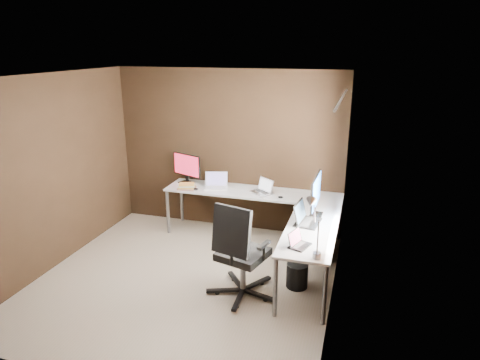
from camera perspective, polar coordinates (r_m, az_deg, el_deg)
name	(u,v)px	position (r m, az deg, el deg)	size (l,w,h in m)	color
room	(210,184)	(4.98, -4.00, -0.58)	(3.60, 3.60, 2.50)	tan
desk	(270,208)	(5.92, 3.97, -3.71)	(2.65, 2.25, 0.73)	white
drawer_pedestal	(312,235)	(6.08, 9.56, -7.19)	(0.42, 0.50, 0.60)	white
monitor_left	(187,167)	(6.76, -7.10, 1.74)	(0.52, 0.24, 0.47)	black
monitor_right	(316,193)	(5.49, 10.07, -1.77)	(0.16, 0.65, 0.53)	black
laptop_white	(216,184)	(6.57, -3.20, -0.57)	(0.39, 0.32, 0.23)	white
laptop_silver	(263,190)	(6.34, 3.07, -1.30)	(0.38, 0.37, 0.21)	silver
laptop_black_big	(305,218)	(5.34, 8.64, -5.09)	(0.32, 0.42, 0.26)	black
laptop_black_small	(298,243)	(4.74, 7.73, -8.27)	(0.25, 0.29, 0.17)	black
book_stack	(187,186)	(6.55, -7.12, -0.85)	(0.29, 0.26, 0.08)	#966551
mouse_left	(195,189)	(6.48, -5.99, -1.20)	(0.09, 0.06, 0.04)	black
mouse_corner	(281,197)	(6.14, 5.44, -2.30)	(0.08, 0.05, 0.03)	black
desk_lamp	(313,219)	(4.43, 9.70, -5.20)	(0.20, 0.23, 0.63)	slate
office_chair	(241,269)	(5.06, 0.14, -11.76)	(0.66, 0.68, 1.17)	black
wastebasket	(297,275)	(5.36, 7.62, -12.48)	(0.26, 0.26, 0.30)	black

